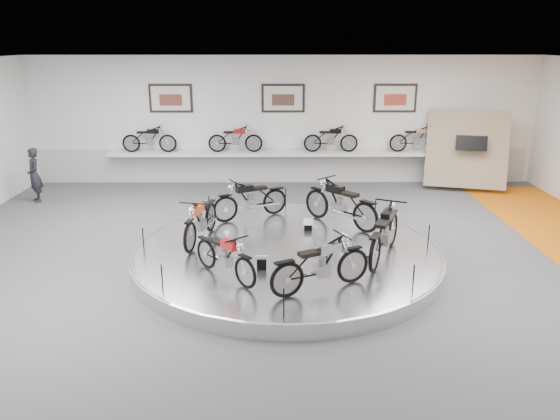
{
  "coord_description": "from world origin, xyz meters",
  "views": [
    {
      "loc": [
        -0.22,
        -10.28,
        4.47
      ],
      "look_at": [
        -0.14,
        0.6,
        1.05
      ],
      "focal_mm": 35.0,
      "sensor_mm": 36.0,
      "label": 1
    }
  ],
  "objects_px": {
    "bike_e": "(321,264)",
    "bike_f": "(385,232)",
    "bike_a": "(340,203)",
    "display_platform": "(287,255)",
    "bike_c": "(201,219)",
    "bike_d": "(225,255)",
    "bike_b": "(250,199)",
    "visitor": "(34,175)",
    "shelf": "(283,154)"
  },
  "relations": [
    {
      "from": "shelf",
      "to": "bike_e",
      "type": "relative_size",
      "value": 6.65
    },
    {
      "from": "bike_e",
      "to": "bike_f",
      "type": "xyz_separation_m",
      "value": [
        1.36,
        1.43,
        0.06
      ]
    },
    {
      "from": "bike_e",
      "to": "bike_f",
      "type": "relative_size",
      "value": 0.9
    },
    {
      "from": "bike_b",
      "to": "bike_a",
      "type": "bearing_deg",
      "value": 137.57
    },
    {
      "from": "bike_e",
      "to": "visitor",
      "type": "height_order",
      "value": "visitor"
    },
    {
      "from": "display_platform",
      "to": "visitor",
      "type": "bearing_deg",
      "value": 147.49
    },
    {
      "from": "bike_b",
      "to": "bike_c",
      "type": "relative_size",
      "value": 0.98
    },
    {
      "from": "display_platform",
      "to": "bike_b",
      "type": "bearing_deg",
      "value": 112.64
    },
    {
      "from": "bike_c",
      "to": "bike_f",
      "type": "distance_m",
      "value": 3.87
    },
    {
      "from": "shelf",
      "to": "display_platform",
      "type": "bearing_deg",
      "value": -90.0
    },
    {
      "from": "display_platform",
      "to": "bike_d",
      "type": "bearing_deg",
      "value": -128.73
    },
    {
      "from": "bike_a",
      "to": "bike_e",
      "type": "height_order",
      "value": "bike_a"
    },
    {
      "from": "bike_c",
      "to": "bike_d",
      "type": "relative_size",
      "value": 1.14
    },
    {
      "from": "bike_f",
      "to": "bike_a",
      "type": "bearing_deg",
      "value": 41.61
    },
    {
      "from": "bike_d",
      "to": "bike_a",
      "type": "bearing_deg",
      "value": 98.76
    },
    {
      "from": "shelf",
      "to": "bike_a",
      "type": "relative_size",
      "value": 5.97
    },
    {
      "from": "shelf",
      "to": "visitor",
      "type": "bearing_deg",
      "value": -165.14
    },
    {
      "from": "bike_f",
      "to": "visitor",
      "type": "distance_m",
      "value": 10.32
    },
    {
      "from": "shelf",
      "to": "bike_e",
      "type": "bearing_deg",
      "value": -86.28
    },
    {
      "from": "bike_c",
      "to": "bike_e",
      "type": "bearing_deg",
      "value": 56.27
    },
    {
      "from": "bike_a",
      "to": "bike_c",
      "type": "relative_size",
      "value": 1.09
    },
    {
      "from": "bike_b",
      "to": "visitor",
      "type": "distance_m",
      "value": 6.73
    },
    {
      "from": "bike_a",
      "to": "shelf",
      "type": "bearing_deg",
      "value": -28.82
    },
    {
      "from": "display_platform",
      "to": "bike_c",
      "type": "relative_size",
      "value": 3.78
    },
    {
      "from": "shelf",
      "to": "bike_e",
      "type": "distance_m",
      "value": 8.38
    },
    {
      "from": "bike_a",
      "to": "bike_d",
      "type": "distance_m",
      "value": 3.8
    },
    {
      "from": "visitor",
      "to": "display_platform",
      "type": "bearing_deg",
      "value": 22.75
    },
    {
      "from": "bike_f",
      "to": "visitor",
      "type": "xyz_separation_m",
      "value": [
        -9.0,
        5.05,
        -0.07
      ]
    },
    {
      "from": "display_platform",
      "to": "bike_c",
      "type": "bearing_deg",
      "value": 166.38
    },
    {
      "from": "bike_a",
      "to": "bike_c",
      "type": "height_order",
      "value": "bike_a"
    },
    {
      "from": "display_platform",
      "to": "bike_e",
      "type": "bearing_deg",
      "value": -74.51
    },
    {
      "from": "shelf",
      "to": "bike_f",
      "type": "xyz_separation_m",
      "value": [
        1.9,
        -6.93,
        -0.16
      ]
    },
    {
      "from": "bike_b",
      "to": "bike_f",
      "type": "xyz_separation_m",
      "value": [
        2.75,
        -2.55,
        0.05
      ]
    },
    {
      "from": "shelf",
      "to": "visitor",
      "type": "distance_m",
      "value": 7.34
    },
    {
      "from": "shelf",
      "to": "bike_c",
      "type": "xyz_separation_m",
      "value": [
        -1.84,
        -5.95,
        -0.2
      ]
    },
    {
      "from": "display_platform",
      "to": "bike_c",
      "type": "distance_m",
      "value": 2.0
    },
    {
      "from": "display_platform",
      "to": "bike_c",
      "type": "xyz_separation_m",
      "value": [
        -1.84,
        0.45,
        0.65
      ]
    },
    {
      "from": "bike_b",
      "to": "bike_c",
      "type": "xyz_separation_m",
      "value": [
        -0.99,
        -1.58,
        0.01
      ]
    },
    {
      "from": "shelf",
      "to": "visitor",
      "type": "height_order",
      "value": "visitor"
    },
    {
      "from": "bike_a",
      "to": "bike_e",
      "type": "bearing_deg",
      "value": 124.84
    },
    {
      "from": "visitor",
      "to": "bike_d",
      "type": "bearing_deg",
      "value": 10.16
    },
    {
      "from": "display_platform",
      "to": "bike_e",
      "type": "distance_m",
      "value": 2.13
    },
    {
      "from": "display_platform",
      "to": "bike_e",
      "type": "xyz_separation_m",
      "value": [
        0.54,
        -1.96,
        0.64
      ]
    },
    {
      "from": "bike_e",
      "to": "bike_f",
      "type": "distance_m",
      "value": 1.98
    },
    {
      "from": "bike_d",
      "to": "bike_f",
      "type": "height_order",
      "value": "bike_f"
    },
    {
      "from": "bike_f",
      "to": "bike_e",
      "type": "bearing_deg",
      "value": 160.54
    },
    {
      "from": "bike_e",
      "to": "bike_a",
      "type": "bearing_deg",
      "value": 51.98
    },
    {
      "from": "bike_f",
      "to": "display_platform",
      "type": "bearing_deg",
      "value": 98.61
    },
    {
      "from": "bike_c",
      "to": "bike_d",
      "type": "xyz_separation_m",
      "value": [
        0.68,
        -1.88,
        -0.06
      ]
    },
    {
      "from": "display_platform",
      "to": "bike_a",
      "type": "distance_m",
      "value": 2.08
    }
  ]
}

